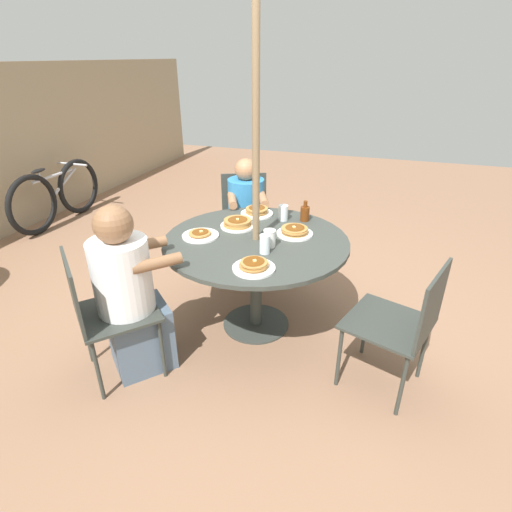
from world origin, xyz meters
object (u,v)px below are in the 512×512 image
patio_chair_north (102,309)px  pancake_plate_e (238,224)px  coffee_cup (270,238)px  drinking_glass_b (265,244)px  pancake_plate_b (295,231)px  syrup_bottle (305,213)px  diner_north (131,299)px  patio_chair_south (245,214)px  diner_south (247,222)px  drinking_glass_a (283,213)px  bicycle (57,194)px  patio_chair_east (404,321)px  pancake_plate_c (257,212)px  pancake_plate_a (200,235)px  patio_table (256,251)px  pancake_plate_d (254,266)px

patio_chair_north → pancake_plate_e: patio_chair_north is taller
coffee_cup → drinking_glass_b: bearing=179.2°
pancake_plate_b → syrup_bottle: syrup_bottle is taller
pancake_plate_e → diner_north: bearing=154.3°
patio_chair_north → patio_chair_south: 1.78m
diner_south → drinking_glass_a: size_ratio=8.98×
patio_chair_north → bicycle: size_ratio=0.59×
patio_chair_east → pancake_plate_b: bearing=75.7°
coffee_cup → pancake_plate_c: bearing=26.3°
pancake_plate_a → drinking_glass_b: size_ratio=2.08×
diner_north → patio_chair_south: 1.64m
patio_chair_north → pancake_plate_e: size_ratio=3.35×
pancake_plate_c → drinking_glass_a: 0.24m
patio_chair_south → patio_table: bearing=90.0°
patio_chair_north → diner_south: (1.60, -0.35, -0.02)m
diner_south → drinking_glass_b: diner_south is taller
coffee_cup → bicycle: size_ratio=0.08×
patio_chair_north → pancake_plate_a: patio_chair_north is taller
patio_chair_south → syrup_bottle: syrup_bottle is taller
pancake_plate_d → coffee_cup: bearing=0.4°
patio_chair_east → diner_south: diner_south is taller
pancake_plate_b → pancake_plate_c: 0.48m
patio_chair_south → pancake_plate_b: patio_chair_south is taller
diner_north → pancake_plate_d: diner_north is taller
pancake_plate_e → patio_chair_south: bearing=16.1°
pancake_plate_c → pancake_plate_e: (-0.28, 0.06, 0.00)m
patio_chair_south → diner_south: bearing=90.0°
coffee_cup → bicycle: 3.35m
patio_chair_south → pancake_plate_d: size_ratio=3.35×
pancake_plate_c → coffee_cup: 0.60m
patio_chair_east → drinking_glass_b: size_ratio=6.94×
pancake_plate_c → syrup_bottle: bearing=-91.2°
patio_table → pancake_plate_c: pancake_plate_c is taller
patio_chair_east → patio_table: bearing=90.0°
pancake_plate_a → patio_chair_south: bearing=2.6°
pancake_plate_e → bicycle: (1.08, 2.73, -0.39)m
patio_chair_north → coffee_cup: 1.12m
diner_north → diner_south: diner_north is taller
pancake_plate_a → syrup_bottle: size_ratio=1.62×
pancake_plate_b → syrup_bottle: 0.29m
patio_table → diner_south: 0.90m
diner_north → pancake_plate_b: bearing=86.6°
patio_table → pancake_plate_c: bearing=17.5°
patio_table → pancake_plate_e: (0.16, 0.20, 0.12)m
drinking_glass_a → drinking_glass_b: drinking_glass_b is taller
drinking_glass_b → bicycle: size_ratio=0.09×
pancake_plate_b → coffee_cup: bearing=154.9°
patio_chair_north → diner_north: (0.13, -0.12, 0.01)m
diner_north → patio_chair_south: bearing=126.2°
pancake_plate_a → drinking_glass_a: size_ratio=2.17×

